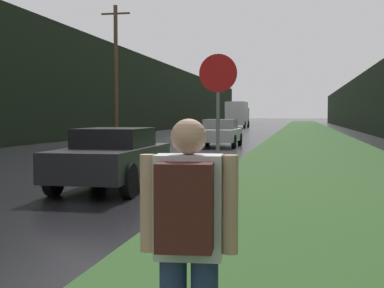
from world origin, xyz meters
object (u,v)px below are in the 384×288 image
(hitchhiker_with_backpack, at_px, (188,240))
(stop_sign, at_px, (218,108))
(car_passing_far, at_px, (220,133))
(car_passing_near, at_px, (112,157))
(delivery_truck, at_px, (238,114))

(hitchhiker_with_backpack, bearing_deg, stop_sign, 92.16)
(stop_sign, distance_m, car_passing_far, 17.77)
(stop_sign, xyz_separation_m, hitchhiker_with_backpack, (0.97, -7.47, -0.86))
(car_passing_near, xyz_separation_m, car_passing_far, (0.00, 16.58, 0.02))
(hitchhiker_with_backpack, height_order, car_passing_near, hitchhiker_with_backpack)
(car_passing_far, distance_m, delivery_truck, 42.07)
(hitchhiker_with_backpack, relative_size, delivery_truck, 0.22)
(car_passing_near, relative_size, delivery_truck, 0.53)
(stop_sign, xyz_separation_m, car_passing_far, (-2.55, 17.55, -1.07))
(delivery_truck, bearing_deg, hitchhiker_with_backpack, -83.67)
(car_passing_near, distance_m, delivery_truck, 58.59)
(car_passing_near, bearing_deg, stop_sign, 159.15)
(car_passing_far, height_order, delivery_truck, delivery_truck)
(stop_sign, xyz_separation_m, delivery_truck, (-6.45, 59.42, -0.03))
(hitchhiker_with_backpack, height_order, car_passing_far, hitchhiker_with_backpack)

